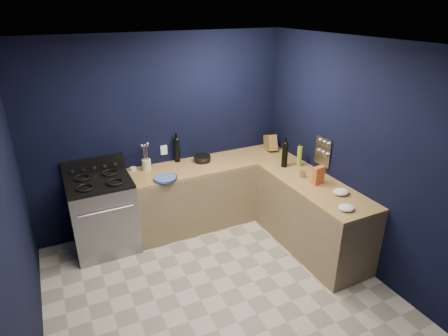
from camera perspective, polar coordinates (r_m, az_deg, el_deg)
floor at (r=4.32m, az=-0.76°, el=-18.74°), size 3.50×3.50×0.02m
ceiling at (r=3.18m, az=-1.03°, el=18.43°), size 3.50×3.50×0.02m
wall_back at (r=5.09m, az=-9.41°, el=5.11°), size 3.50×0.02×2.60m
wall_right at (r=4.53m, az=19.71°, el=1.58°), size 0.02×3.50×2.60m
wall_left at (r=3.32m, az=-29.87°, el=-8.74°), size 0.02×3.50×2.60m
wall_front at (r=2.38m, az=18.83°, el=-20.49°), size 3.50×0.02×2.60m
cab_back at (r=5.34m, az=-1.57°, el=-3.79°), size 2.30×0.63×0.86m
top_back at (r=5.15m, az=-1.63°, el=0.65°), size 2.30×0.63×0.04m
cab_right at (r=4.89m, az=13.23°, el=-7.33°), size 0.63×1.67×0.86m
top_right at (r=4.67m, az=13.74°, el=-2.61°), size 0.63×1.67×0.04m
gas_range at (r=4.96m, az=-17.90°, el=-7.00°), size 0.76×0.66×0.92m
oven_door at (r=4.70m, az=-17.24°, el=-8.92°), size 0.59×0.02×0.42m
cooktop at (r=4.75m, az=-18.62°, el=-2.06°), size 0.76×0.66×0.03m
backguard at (r=4.98m, az=-19.31°, el=0.40°), size 0.76×0.06×0.20m
spice_panel at (r=4.92m, az=14.88°, el=2.47°), size 0.02×0.28×0.38m
wall_outlet at (r=5.14m, az=-9.17°, el=2.72°), size 0.09×0.02×0.13m
plate_stack at (r=4.69m, az=-8.97°, el=-1.59°), size 0.30×0.30×0.04m
ramekin at (r=5.04m, az=-13.68°, el=-0.11°), size 0.11×0.11×0.04m
utensil_crock at (r=4.99m, az=-11.73°, el=0.50°), size 0.14×0.14×0.14m
wine_bottle_back at (r=5.15m, az=-7.19°, el=2.68°), size 0.09×0.09×0.32m
lemon_basket at (r=5.16m, az=-3.33°, el=1.47°), size 0.30×0.30×0.09m
knife_block at (r=5.57m, az=7.10°, el=3.85°), size 0.17×0.29×0.29m
wine_bottle_right at (r=5.01m, az=9.27°, el=1.94°), size 0.10×0.10×0.33m
oil_bottle at (r=5.08m, az=11.45°, el=1.78°), size 0.08×0.08×0.28m
spice_jar_near at (r=4.78m, az=12.08°, el=-0.94°), size 0.05×0.05×0.09m
spice_jar_far at (r=4.79m, az=11.77°, el=-0.85°), size 0.07×0.07×0.10m
crouton_bag at (r=4.63m, az=14.20°, el=-1.10°), size 0.16×0.09×0.22m
towel_front at (r=4.48m, az=17.44°, el=-3.49°), size 0.19×0.16×0.07m
towel_end at (r=4.18m, az=18.19°, el=-5.78°), size 0.22×0.21×0.05m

